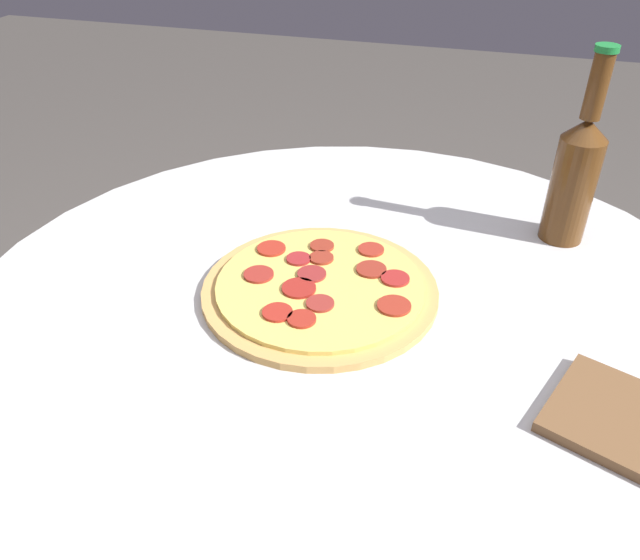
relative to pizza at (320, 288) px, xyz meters
name	(u,v)px	position (x,y,z in m)	size (l,w,h in m)	color
table	(349,396)	(-0.04, 0.01, -0.17)	(0.98, 0.98, 0.70)	silver
pizza	(320,288)	(0.00, 0.00, 0.00)	(0.30, 0.30, 0.02)	tan
beer_bottle	(575,174)	(-0.29, -0.23, 0.09)	(0.06, 0.06, 0.27)	#563314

